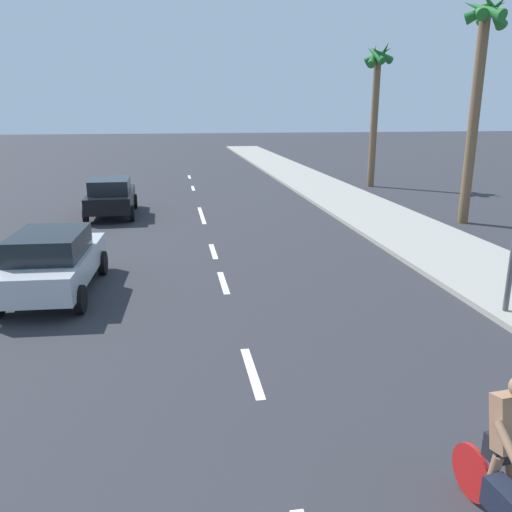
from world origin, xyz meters
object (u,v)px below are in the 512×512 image
cyclist (508,468)px  parked_car_silver (53,261)px  palm_tree_far (376,83)px  parked_car_black (111,196)px  palm_tree_mid (481,59)px

cyclist → parked_car_silver: (-6.15, 8.56, 0.01)m
parked_car_silver → palm_tree_far: size_ratio=0.53×
parked_car_black → palm_tree_mid: bearing=-16.2°
parked_car_silver → palm_tree_far: palm_tree_far is taller
parked_car_silver → palm_tree_far: 22.16m
parked_car_black → palm_tree_mid: size_ratio=0.50×
cyclist → parked_car_black: bearing=-77.7°
cyclist → palm_tree_mid: (8.11, 14.52, 5.28)m
cyclist → palm_tree_mid: size_ratio=0.21×
palm_tree_mid → palm_tree_far: (0.12, 10.19, -0.38)m
cyclist → parked_car_silver: cyclist is taller
cyclist → parked_car_black: 19.20m
parked_car_silver → palm_tree_mid: 16.32m
parked_car_silver → parked_car_black: bearing=90.9°
parked_car_silver → palm_tree_mid: (14.25, 5.96, 5.27)m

